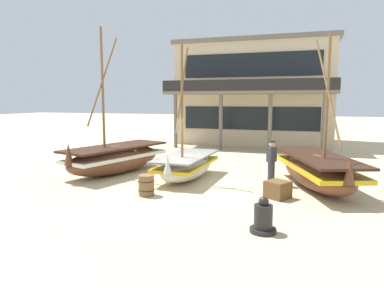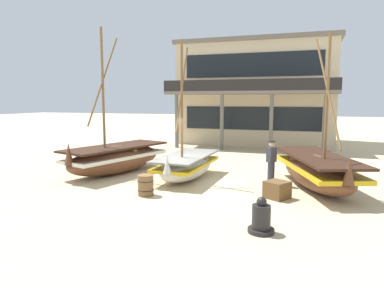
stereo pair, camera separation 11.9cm
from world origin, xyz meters
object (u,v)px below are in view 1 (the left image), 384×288
capstan_winch (263,219)px  cargo_crate (278,190)px  fishing_boat_centre_large (317,170)px  harbor_building_main (256,93)px  fishing_boat_near_left (116,158)px  fishing_boat_far_right (187,165)px  fisherman_by_hull (271,163)px  wooden_barrel (146,185)px

capstan_winch → cargo_crate: 3.14m
fishing_boat_centre_large → harbor_building_main: bearing=106.5°
fishing_boat_centre_large → fishing_boat_near_left: bearing=-179.9°
fishing_boat_far_right → capstan_winch: size_ratio=6.09×
fishing_boat_centre_large → cargo_crate: size_ratio=8.00×
fisherman_by_hull → capstan_winch: (0.26, -4.89, -0.49)m
capstan_winch → wooden_barrel: (-4.09, 2.07, 0.01)m
fishing_boat_near_left → fisherman_by_hull: bearing=0.1°
fishing_boat_far_right → cargo_crate: 4.12m
fisherman_by_hull → harbor_building_main: (-2.43, 13.65, 2.88)m
fishing_boat_near_left → fishing_boat_far_right: (3.28, -0.03, -0.12)m
fishing_boat_far_right → fishing_boat_centre_large: bearing=0.6°
fishing_boat_far_right → cargo_crate: bearing=-24.7°
cargo_crate → fishing_boat_near_left: bearing=166.0°
capstan_winch → harbor_building_main: (-2.68, 18.54, 3.37)m
fishing_boat_near_left → fishing_boat_far_right: fishing_boat_near_left is taller
capstan_winch → cargo_crate: size_ratio=1.31×
fishing_boat_near_left → capstan_winch: 8.45m
fishing_boat_near_left → fisherman_by_hull: 6.64m
fishing_boat_centre_large → fishing_boat_far_right: (-4.98, -0.05, -0.12)m
capstan_winch → cargo_crate: capstan_winch is taller
capstan_winch → fishing_boat_far_right: bearing=126.7°
cargo_crate → fisherman_by_hull: bearing=102.0°
fishing_boat_centre_large → fisherman_by_hull: (-1.62, -0.01, 0.16)m
fisherman_by_hull → cargo_crate: (0.37, -1.76, -0.55)m
wooden_barrel → harbor_building_main: harbor_building_main is taller
fishing_boat_centre_large → wooden_barrel: 6.15m
fishing_boat_near_left → fishing_boat_far_right: size_ratio=1.13×
fishing_boat_far_right → capstan_winch: bearing=-53.3°
fishing_boat_centre_large → cargo_crate: (-1.24, -1.76, -0.39)m
fishing_boat_far_right → fisherman_by_hull: 3.37m
fishing_boat_near_left → harbor_building_main: (4.21, 13.66, 3.03)m
fishing_boat_centre_large → fishing_boat_far_right: bearing=-179.4°
fishing_boat_centre_large → harbor_building_main: harbor_building_main is taller
fishing_boat_far_right → harbor_building_main: size_ratio=0.48×
cargo_crate → harbor_building_main: 16.03m
fishing_boat_near_left → cargo_crate: bearing=-14.0°
fishing_boat_near_left → capstan_winch: (6.89, -4.88, -0.33)m
fishing_boat_far_right → wooden_barrel: size_ratio=7.69×
fishing_boat_centre_large → fisherman_by_hull: 1.63m
fisherman_by_hull → capstan_winch: fisherman_by_hull is taller
fisherman_by_hull → cargo_crate: fisherman_by_hull is taller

